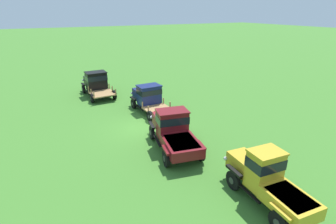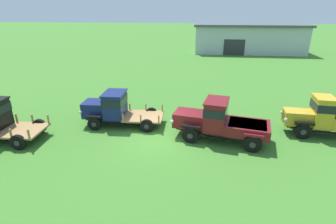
{
  "view_description": "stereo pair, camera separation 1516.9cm",
  "coord_description": "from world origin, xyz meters",
  "px_view_note": "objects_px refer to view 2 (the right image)",
  "views": [
    {
      "loc": [
        15.66,
        -6.25,
        7.77
      ],
      "look_at": [
        0.39,
        1.8,
        1.0
      ],
      "focal_mm": 28.0,
      "sensor_mm": 36.0,
      "label": 1
    },
    {
      "loc": [
        2.11,
        -13.03,
        6.97
      ],
      "look_at": [
        0.39,
        1.8,
        1.0
      ],
      "focal_mm": 28.0,
      "sensor_mm": 36.0,
      "label": 2
    }
  ],
  "objects_px": {
    "vintage_truck_far_side": "(324,117)",
    "vintage_truck_second_in_line": "(113,108)",
    "farm_shed": "(248,38)",
    "vintage_truck_midrow_center": "(219,120)"
  },
  "relations": [
    {
      "from": "vintage_truck_midrow_center",
      "to": "vintage_truck_far_side",
      "type": "xyz_separation_m",
      "value": [
        6.02,
        1.18,
        -0.01
      ]
    },
    {
      "from": "vintage_truck_far_side",
      "to": "vintage_truck_second_in_line",
      "type": "bearing_deg",
      "value": 179.61
    },
    {
      "from": "farm_shed",
      "to": "vintage_truck_second_in_line",
      "type": "bearing_deg",
      "value": -112.81
    },
    {
      "from": "vintage_truck_midrow_center",
      "to": "vintage_truck_far_side",
      "type": "height_order",
      "value": "vintage_truck_far_side"
    },
    {
      "from": "vintage_truck_midrow_center",
      "to": "vintage_truck_second_in_line",
      "type": "bearing_deg",
      "value": 168.91
    },
    {
      "from": "vintage_truck_far_side",
      "to": "farm_shed",
      "type": "bearing_deg",
      "value": 88.73
    },
    {
      "from": "vintage_truck_second_in_line",
      "to": "vintage_truck_midrow_center",
      "type": "bearing_deg",
      "value": -11.09
    },
    {
      "from": "farm_shed",
      "to": "vintage_truck_midrow_center",
      "type": "relative_size",
      "value": 3.2
    },
    {
      "from": "vintage_truck_second_in_line",
      "to": "vintage_truck_midrow_center",
      "type": "height_order",
      "value": "vintage_truck_midrow_center"
    },
    {
      "from": "farm_shed",
      "to": "vintage_truck_midrow_center",
      "type": "xyz_separation_m",
      "value": [
        -6.71,
        -32.65,
        -1.16
      ]
    }
  ]
}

